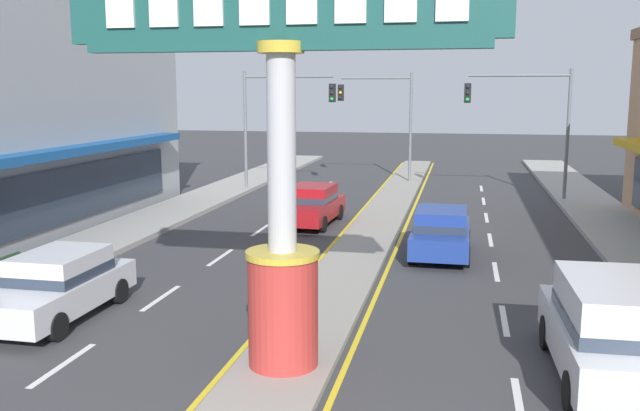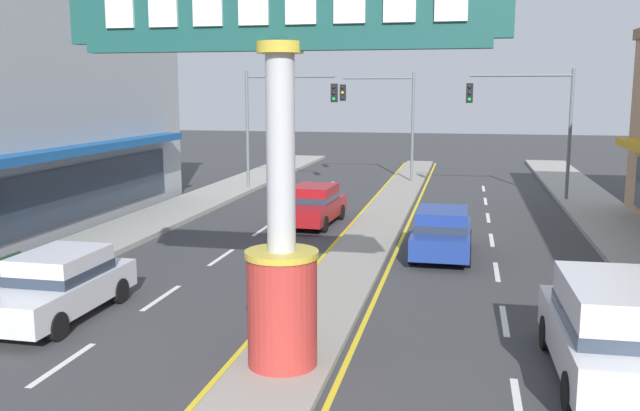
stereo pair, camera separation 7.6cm
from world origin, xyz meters
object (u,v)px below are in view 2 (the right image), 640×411
Objects in this scene: traffic_light_left_side at (280,110)px; suv_near_right_lane at (611,330)px; sedan_mid_left_lane at (59,284)px; sedan_near_left_lane at (313,205)px; district_sign at (281,171)px; traffic_light_right_side at (532,111)px; traffic_light_median_far at (386,109)px; sedan_far_right_lane at (442,232)px.

traffic_light_left_side is 1.33× the size of suv_near_right_lane.
traffic_light_left_side is 1.44× the size of sedan_mid_left_lane.
sedan_mid_left_lane is (-3.30, -12.19, 0.00)m from sedan_near_left_lane.
district_sign reaches higher than suv_near_right_lane.
traffic_light_median_far is at bearing 144.36° from traffic_light_right_side.
traffic_light_right_side is at bearing 74.23° from district_sign.
sedan_far_right_lane is (-3.59, -11.95, -3.46)m from traffic_light_right_side.
sedan_far_right_lane is at bearing -55.19° from traffic_light_left_side.
traffic_light_right_side is 1.33× the size of suv_near_right_lane.
traffic_light_right_side is 1.44× the size of sedan_far_right_lane.
suv_near_right_lane is at bearing -74.90° from traffic_light_median_far.
district_sign is 6.55m from suv_near_right_lane.
district_sign is 27.14m from traffic_light_median_far.
district_sign is 1.69× the size of suv_near_right_lane.
sedan_near_left_lane is (3.59, -8.27, -3.46)m from traffic_light_left_side.
traffic_light_left_side and traffic_light_median_far have the same top height.
traffic_light_median_far reaches higher than sedan_mid_left_lane.
suv_near_right_lane is 15.85m from sedan_near_left_lane.
sedan_near_left_lane and sedan_mid_left_lane have the same top height.
traffic_light_left_side is 1.00× the size of traffic_light_right_side.
sedan_mid_left_lane is (-5.87, 1.95, -3.00)m from district_sign.
sedan_mid_left_lane is (-11.75, 1.22, -0.20)m from suv_near_right_lane.
sedan_far_right_lane and sedan_mid_left_lane have the same top height.
district_sign is at bearing -104.63° from sedan_far_right_lane.
district_sign is 1.82× the size of sedan_far_right_lane.
district_sign is 22.67m from traffic_light_right_side.
traffic_light_right_side reaches higher than sedan_far_right_lane.
traffic_light_right_side is 1.00× the size of traffic_light_median_far.
suv_near_right_lane is (-0.28, -21.07, -3.26)m from traffic_light_right_side.
traffic_light_left_side is at bearing 177.17° from traffic_light_right_side.
district_sign reaches higher than traffic_light_median_far.
district_sign is at bearing -172.87° from suv_near_right_lane.
sedan_far_right_lane is at bearing 43.10° from sedan_mid_left_lane.
traffic_light_right_side is at bearing -35.64° from traffic_light_median_far.
sedan_near_left_lane is at bearing 122.20° from suv_near_right_lane.
suv_near_right_lane reaches higher than sedan_near_left_lane.
traffic_light_median_far is 1.44× the size of sedan_mid_left_lane.
traffic_light_right_side is at bearing 58.78° from sedan_mid_left_lane.
sedan_far_right_lane is at bearing -39.81° from sedan_near_left_lane.
traffic_light_right_side is 12.95m from sedan_far_right_lane.
sedan_far_right_lane is 1.00× the size of sedan_mid_left_lane.
traffic_light_median_far is 25.81m from sedan_mid_left_lane.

